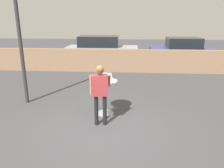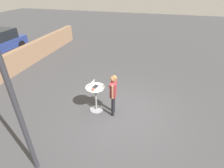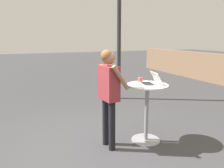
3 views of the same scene
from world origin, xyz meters
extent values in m
plane|color=#3D3D3F|center=(0.00, 0.00, 0.00)|extent=(50.00, 50.00, 0.00)
cylinder|color=gray|center=(0.00, 0.98, 0.01)|extent=(0.53, 0.53, 0.03)
cylinder|color=gray|center=(0.00, 0.98, 0.53)|extent=(0.07, 0.07, 1.02)
cylinder|color=beige|center=(0.00, 0.98, 1.06)|extent=(0.73, 0.73, 0.02)
cube|color=silver|center=(0.00, 0.98, 1.08)|extent=(0.37, 0.28, 0.02)
cube|color=black|center=(0.00, 0.98, 1.09)|extent=(0.33, 0.23, 0.00)
cube|color=silver|center=(0.03, 1.14, 1.18)|extent=(0.36, 0.18, 0.20)
cube|color=white|center=(0.03, 1.14, 1.19)|extent=(0.33, 0.15, 0.18)
cylinder|color=#C14C42|center=(-0.24, 0.98, 1.11)|extent=(0.09, 0.09, 0.08)
torus|color=#C14C42|center=(-0.18, 0.98, 1.11)|extent=(0.04, 0.01, 0.04)
cylinder|color=black|center=(-0.17, 0.25, 0.43)|extent=(0.11, 0.11, 0.86)
cylinder|color=black|center=(0.06, 0.28, 0.43)|extent=(0.11, 0.11, 0.86)
cube|color=maroon|center=(-0.05, 0.27, 1.14)|extent=(0.44, 0.26, 0.57)
sphere|color=#936B4C|center=(-0.05, 0.27, 1.56)|extent=(0.22, 0.22, 0.22)
sphere|color=brown|center=(-0.05, 0.24, 1.59)|extent=(0.21, 0.21, 0.21)
cylinder|color=#936B4C|center=(-0.30, 0.24, 1.16)|extent=(0.07, 0.07, 0.54)
cylinder|color=#936B4C|center=(0.18, 0.38, 1.26)|extent=(0.11, 0.33, 0.42)
cylinder|color=#2D2D33|center=(-2.83, 1.73, 1.96)|extent=(0.12, 0.12, 3.91)
camera|label=1|loc=(0.65, -5.20, 2.87)|focal=35.00mm
camera|label=2|loc=(-5.20, -1.11, 4.50)|focal=28.00mm
camera|label=3|loc=(3.21, -1.05, 1.87)|focal=35.00mm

